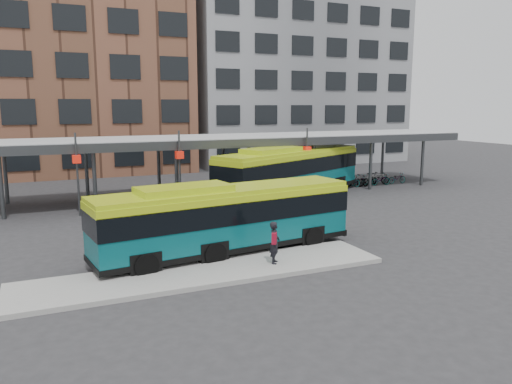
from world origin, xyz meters
The scene contains 9 objects.
ground centered at (0.00, 0.00, 0.00)m, with size 120.00×120.00×0.00m, color #28282B.
boarding_island centered at (-5.50, -3.00, 0.09)m, with size 14.00×3.00×0.18m, color gray.
canopy centered at (-0.06, 12.87, 3.91)m, with size 40.00×6.53×4.80m.
building_brick centered at (-10.00, 32.00, 11.00)m, with size 26.00×14.00×22.00m, color brown.
building_grey centered at (16.00, 32.00, 10.00)m, with size 24.00×14.00×20.00m, color slate.
bus_front centered at (-3.90, -0.81, 1.63)m, with size 11.59×3.84×3.14m.
bus_rear centered at (4.89, 9.97, 1.87)m, with size 12.93×8.15×3.59m.
pedestrian centered at (-2.75, -3.27, 1.03)m, with size 0.66×0.73×1.67m.
bike_rack centered at (13.08, 11.96, 0.48)m, with size 6.47×1.40×1.05m.
Camera 1 is at (-11.05, -20.27, 6.32)m, focal length 35.00 mm.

